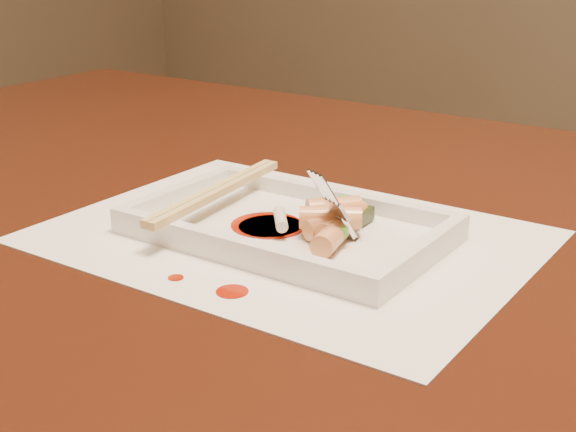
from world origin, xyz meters
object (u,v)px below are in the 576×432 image
Objects in this scene: chopstick_a at (213,191)px; plate_base at (288,231)px; placemat at (288,237)px; table at (269,295)px; fork at (374,151)px.

plate_base is at bearing 0.00° from chopstick_a.
placemat is 1.54× the size of plate_base.
placemat is at bearing 0.00° from plate_base.
chopstick_a reaches higher than plate_base.
table is 0.15m from plate_base.
chopstick_a reaches higher than placemat.
table is 0.24m from fork.
placemat is at bearing -165.58° from fork.
chopstick_a is (-0.08, 0.00, 0.03)m from placemat.
table is at bearing 81.39° from chopstick_a.
table is at bearing 135.74° from plate_base.
fork is (0.14, -0.05, 0.18)m from table.
plate_base is 1.30× the size of chopstick_a.
plate_base is at bearing -44.26° from table.
chopstick_a is 1.43× the size of fork.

